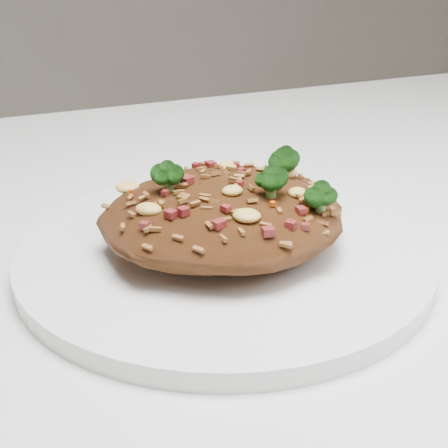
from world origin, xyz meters
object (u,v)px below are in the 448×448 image
(dining_table, at_px, (272,295))
(fried_rice, at_px, (225,205))
(fork, at_px, (253,198))
(plate, at_px, (224,251))

(dining_table, xyz_separation_m, fried_rice, (-0.08, -0.07, 0.13))
(dining_table, xyz_separation_m, fork, (-0.03, -0.01, 0.11))
(fried_rice, xyz_separation_m, fork, (0.05, 0.07, -0.03))
(dining_table, relative_size, fork, 7.55)
(fork, bearing_deg, fried_rice, -111.52)
(dining_table, distance_m, plate, 0.15)
(dining_table, height_order, plate, plate)
(plate, distance_m, fried_rice, 0.04)
(fork, bearing_deg, plate, -112.10)
(plate, xyz_separation_m, fried_rice, (0.00, -0.00, 0.04))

